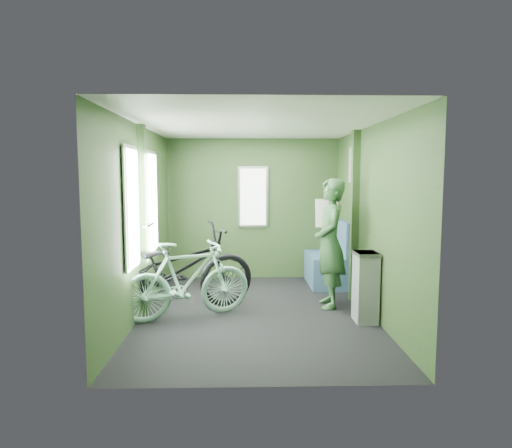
% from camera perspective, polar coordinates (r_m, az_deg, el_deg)
% --- Properties ---
extents(room, '(4.00, 4.02, 2.31)m').
position_cam_1_polar(room, '(5.55, -0.37, 3.38)').
color(room, black).
rests_on(room, ground).
extents(bicycle_black, '(2.22, 1.51, 1.14)m').
position_cam_1_polar(bicycle_black, '(5.88, -10.14, -10.79)').
color(bicycle_black, black).
rests_on(bicycle_black, ground).
extents(bicycle_mint, '(1.68, 1.14, 1.00)m').
position_cam_1_polar(bicycle_mint, '(5.58, -8.57, -11.71)').
color(bicycle_mint, '#89C3A8').
rests_on(bicycle_mint, ground).
extents(passenger, '(0.41, 0.65, 1.66)m').
position_cam_1_polar(passenger, '(5.94, 9.23, -2.37)').
color(passenger, '#315A31').
rests_on(passenger, ground).
extents(waste_box, '(0.24, 0.34, 0.82)m').
position_cam_1_polar(waste_box, '(5.49, 13.53, -7.66)').
color(waste_box, gray).
rests_on(waste_box, ground).
extents(bench_seat, '(0.54, 0.97, 1.01)m').
position_cam_1_polar(bench_seat, '(7.21, 8.91, -5.18)').
color(bench_seat, '#283E56').
rests_on(bench_seat, ground).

